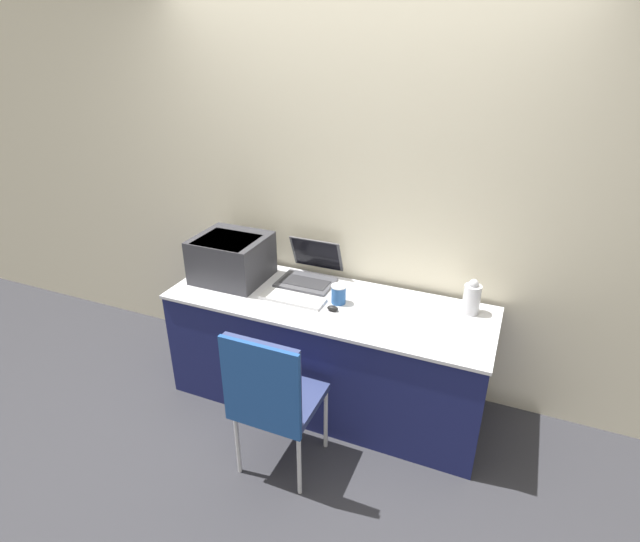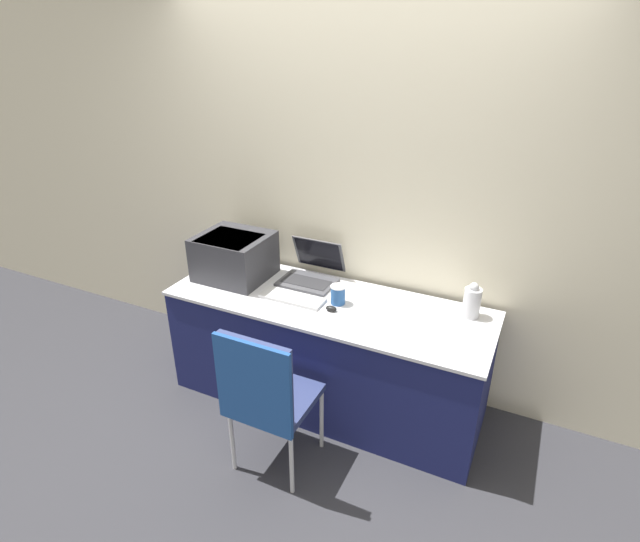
# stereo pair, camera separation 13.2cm
# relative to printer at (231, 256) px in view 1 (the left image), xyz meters

# --- Properties ---
(ground_plane) EXTENTS (14.00, 14.00, 0.00)m
(ground_plane) POSITION_rel_printer_xyz_m (0.71, -0.38, -0.90)
(ground_plane) COLOR #333338
(wall_back) EXTENTS (8.00, 0.05, 2.60)m
(wall_back) POSITION_rel_printer_xyz_m (0.71, 0.36, 0.40)
(wall_back) COLOR beige
(wall_back) RESTS_ON ground_plane
(table) EXTENTS (2.01, 0.69, 0.74)m
(table) POSITION_rel_printer_xyz_m (0.71, -0.05, -0.53)
(table) COLOR #191E51
(table) RESTS_ON ground_plane
(printer) EXTENTS (0.45, 0.42, 0.29)m
(printer) POSITION_rel_printer_xyz_m (0.00, 0.00, 0.00)
(printer) COLOR #333338
(printer) RESTS_ON table
(laptop_left) EXTENTS (0.36, 0.36, 0.26)m
(laptop_left) POSITION_rel_printer_xyz_m (0.48, 0.18, -0.10)
(laptop_left) COLOR #4C4C51
(laptop_left) RESTS_ON table
(external_keyboard) EXTENTS (0.41, 0.14, 0.02)m
(external_keyboard) POSITION_rel_printer_xyz_m (0.50, -0.12, -0.15)
(external_keyboard) COLOR silver
(external_keyboard) RESTS_ON table
(coffee_cup) EXTENTS (0.09, 0.09, 0.12)m
(coffee_cup) POSITION_rel_printer_xyz_m (0.77, -0.04, -0.10)
(coffee_cup) COLOR #285699
(coffee_cup) RESTS_ON table
(mouse) EXTENTS (0.07, 0.04, 0.03)m
(mouse) POSITION_rel_printer_xyz_m (0.78, -0.14, -0.14)
(mouse) COLOR black
(mouse) RESTS_ON table
(metal_pitcher) EXTENTS (0.10, 0.10, 0.22)m
(metal_pitcher) POSITION_rel_printer_xyz_m (1.53, 0.16, -0.06)
(metal_pitcher) COLOR silver
(metal_pitcher) RESTS_ON table
(chair) EXTENTS (0.43, 0.42, 0.92)m
(chair) POSITION_rel_printer_xyz_m (0.68, -0.76, -0.33)
(chair) COLOR navy
(chair) RESTS_ON ground_plane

